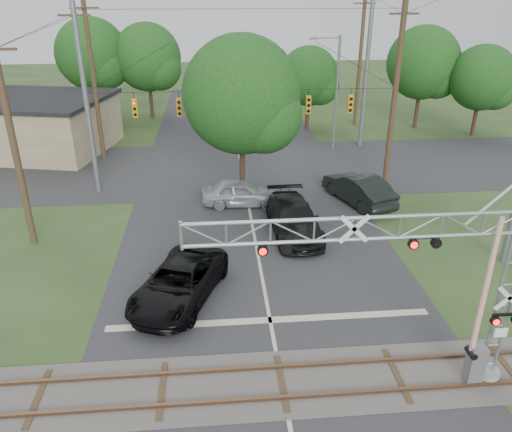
{
  "coord_description": "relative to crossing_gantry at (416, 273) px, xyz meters",
  "views": [
    {
      "loc": [
        -2.01,
        -10.77,
        12.25
      ],
      "look_at": [
        -0.39,
        7.5,
        3.73
      ],
      "focal_mm": 35.0,
      "sensor_mm": 36.0,
      "label": 1
    }
  ],
  "objects": [
    {
      "name": "ground",
      "position": [
        -3.93,
        -1.64,
        -4.38
      ],
      "size": [
        160.0,
        160.0,
        0.0
      ],
      "primitive_type": "plane",
      "color": "#2A3F1D",
      "rests_on": "ground"
    },
    {
      "name": "road_main",
      "position": [
        -3.93,
        8.36,
        -4.37
      ],
      "size": [
        14.0,
        90.0,
        0.02
      ],
      "primitive_type": "cube",
      "color": "#2D2D2F",
      "rests_on": "ground"
    },
    {
      "name": "road_cross",
      "position": [
        -3.93,
        22.36,
        -4.37
      ],
      "size": [
        90.0,
        12.0,
        0.02
      ],
      "primitive_type": "cube",
      "color": "#2D2D2F",
      "rests_on": "ground"
    },
    {
      "name": "railroad_track",
      "position": [
        -3.93,
        0.36,
        -4.35
      ],
      "size": [
        90.0,
        3.2,
        0.17
      ],
      "color": "#514D46",
      "rests_on": "ground"
    },
    {
      "name": "crossing_gantry",
      "position": [
        0.0,
        0.0,
        0.0
      ],
      "size": [
        10.53,
        0.91,
        7.09
      ],
      "color": "gray",
      "rests_on": "ground"
    },
    {
      "name": "traffic_signal_span",
      "position": [
        -3.02,
        18.36,
        1.31
      ],
      "size": [
        19.34,
        0.36,
        11.5
      ],
      "color": "slate",
      "rests_on": "ground"
    },
    {
      "name": "pickup_black",
      "position": [
        -7.6,
        5.75,
        -3.57
      ],
      "size": [
        4.62,
        6.43,
        1.63
      ],
      "primitive_type": "imported",
      "rotation": [
        0.0,
        0.0,
        -0.37
      ],
      "color": "black",
      "rests_on": "ground"
    },
    {
      "name": "car_dark",
      "position": [
        -1.77,
        11.52,
        -3.52
      ],
      "size": [
        2.66,
        6.04,
        1.73
      ],
      "primitive_type": "imported",
      "rotation": [
        0.0,
        0.0,
        0.04
      ],
      "color": "black",
      "rests_on": "ground"
    },
    {
      "name": "sedan_silver",
      "position": [
        -4.37,
        15.59,
        -3.58
      ],
      "size": [
        4.83,
        2.18,
        1.61
      ],
      "primitive_type": "imported",
      "rotation": [
        0.0,
        0.0,
        1.51
      ],
      "color": "#9E9EA5",
      "rests_on": "ground"
    },
    {
      "name": "suv_dark",
      "position": [
        2.83,
        15.31,
        -3.48
      ],
      "size": [
        3.65,
        5.82,
        1.81
      ],
      "primitive_type": "imported",
      "rotation": [
        0.0,
        0.0,
        3.48
      ],
      "color": "black",
      "rests_on": "ground"
    },
    {
      "name": "streetlight",
      "position": [
        3.57,
        25.99,
        0.59
      ],
      "size": [
        2.37,
        0.25,
        8.89
      ],
      "color": "slate",
      "rests_on": "ground"
    },
    {
      "name": "utility_poles",
      "position": [
        -0.81,
        20.75,
        1.78
      ],
      "size": [
        25.46,
        26.67,
        14.38
      ],
      "color": "#412D1E",
      "rests_on": "ground"
    },
    {
      "name": "treeline",
      "position": [
        -6.14,
        31.55,
        1.49
      ],
      "size": [
        51.39,
        28.28,
        9.87
      ],
      "color": "#362418",
      "rests_on": "ground"
    }
  ]
}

